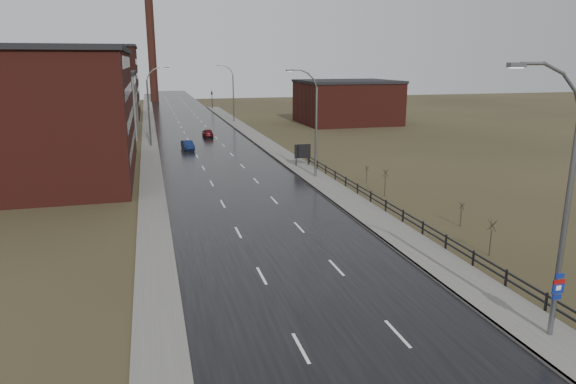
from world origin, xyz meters
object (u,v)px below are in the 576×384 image
billboard (302,152)px  car_far (208,133)px  car_near (188,146)px  streetlight_main (561,209)px

billboard → car_far: 28.57m
car_near → car_far: bearing=65.2°
streetlight_main → car_far: (-7.38, 67.32, -5.37)m
billboard → car_far: (-8.01, 27.40, -1.10)m
car_near → car_far: 12.66m
streetlight_main → car_far: 67.94m
streetlight_main → car_far: size_ratio=3.00×
billboard → car_near: 19.68m
billboard → car_near: billboard is taller
streetlight_main → car_far: streetlight_main is taller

